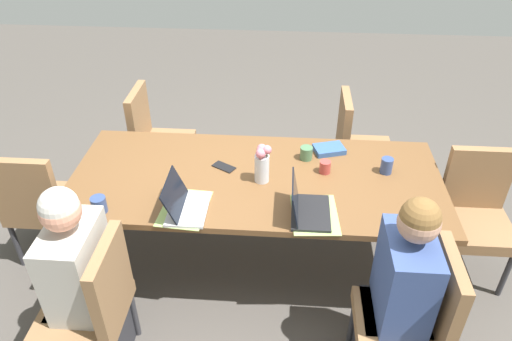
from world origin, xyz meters
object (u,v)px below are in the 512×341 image
object	(u,v)px
dining_table	(256,185)
book_red_cover	(329,149)
chair_near_left_near	(94,303)
chair_head_left_right_mid	(39,200)
person_near_left_near	(84,290)
laptop_near_left_near	(184,205)
chair_near_left_mid	(415,315)
chair_far_right_near	(357,143)
chair_far_left_far	(155,136)
coffee_mug_centre_left	(99,205)
chair_head_right_right_far	(476,210)
coffee_mug_near_right	(325,167)
phone_black	(224,167)
person_near_left_mid	(399,301)
coffee_mug_near_left	(387,166)
laptop_near_left_mid	(306,208)
flower_vase	(262,163)
coffee_mug_centre_right	(306,153)

from	to	relation	value
dining_table	book_red_cover	size ratio (longest dim) A/B	11.75
chair_near_left_near	chair_head_left_right_mid	distance (m)	1.06
person_near_left_near	laptop_near_left_near	distance (m)	0.70
chair_near_left_mid	chair_far_right_near	bearing A→B (deg)	94.56
chair_far_left_far	coffee_mug_centre_left	bearing A→B (deg)	-89.05
chair_far_left_far	chair_head_right_right_far	size ratio (longest dim) A/B	1.00
coffee_mug_near_right	phone_black	xyz separation A→B (m)	(-0.65, 0.01, -0.04)
chair_near_left_near	laptop_near_left_near	distance (m)	0.70
dining_table	person_near_left_mid	size ratio (longest dim) A/B	1.97
chair_far_right_near	chair_head_right_right_far	size ratio (longest dim) A/B	1.00
chair_head_left_right_mid	chair_near_left_mid	bearing A→B (deg)	-18.38
chair_near_left_near	chair_far_right_near	distance (m)	2.31
chair_far_left_far	book_red_cover	world-z (taller)	chair_far_left_far
dining_table	chair_head_right_right_far	bearing A→B (deg)	3.03
coffee_mug_near_left	coffee_mug_centre_left	distance (m)	1.77
chair_head_right_right_far	coffee_mug_centre_left	size ratio (longest dim) A/B	9.25
chair_near_left_near	coffee_mug_near_left	size ratio (longest dim) A/B	8.66
person_near_left_mid	chair_head_left_right_mid	bearing A→B (deg)	162.43
laptop_near_left_mid	chair_head_left_right_mid	bearing A→B (deg)	170.24
person_near_left_mid	chair_far_right_near	distance (m)	1.62
chair_near_left_near	person_near_left_near	world-z (taller)	person_near_left_near
chair_far_left_far	coffee_mug_near_left	distance (m)	1.89
chair_far_right_near	book_red_cover	world-z (taller)	chair_far_right_near
chair_near_left_mid	coffee_mug_near_right	distance (m)	1.04
coffee_mug_near_right	flower_vase	bearing A→B (deg)	-163.02
coffee_mug_near_left	coffee_mug_near_right	xyz separation A→B (m)	(-0.39, -0.03, -0.01)
chair_far_left_far	coffee_mug_centre_left	world-z (taller)	chair_far_left_far
chair_near_left_near	coffee_mug_near_left	distance (m)	1.91
chair_head_left_right_mid	flower_vase	size ratio (longest dim) A/B	3.46
chair_far_left_far	coffee_mug_near_left	xyz separation A→B (m)	(1.72, -0.74, 0.30)
person_near_left_near	coffee_mug_near_right	bearing A→B (deg)	34.14
chair_near_left_near	dining_table	bearing A→B (deg)	47.28
laptop_near_left_mid	laptop_near_left_near	size ratio (longest dim) A/B	1.00
chair_head_left_right_mid	coffee_mug_centre_right	distance (m)	1.83
laptop_near_left_mid	person_near_left_near	bearing A→B (deg)	-158.82
laptop_near_left_near	person_near_left_mid	bearing A→B (deg)	-18.38
chair_near_left_near	coffee_mug_centre_left	size ratio (longest dim) A/B	9.25
chair_far_left_far	chair_head_left_right_mid	size ratio (longest dim) A/B	1.00
chair_near_left_near	chair_head_left_right_mid	size ratio (longest dim) A/B	1.00
chair_near_left_mid	laptop_near_left_near	bearing A→B (deg)	160.20
laptop_near_left_mid	coffee_mug_centre_left	bearing A→B (deg)	-176.97
chair_head_right_right_far	chair_near_left_mid	bearing A→B (deg)	-122.47
person_near_left_near	coffee_mug_centre_left	distance (m)	0.48
coffee_mug_near_right	coffee_mug_near_left	bearing A→B (deg)	3.94
chair_far_right_near	chair_head_right_right_far	xyz separation A→B (m)	(0.70, -0.79, 0.00)
person_near_left_near	phone_black	world-z (taller)	person_near_left_near
chair_near_left_near	chair_far_left_far	bearing A→B (deg)	93.25
chair_near_left_near	chair_near_left_mid	distance (m)	1.67
flower_vase	coffee_mug_near_left	distance (m)	0.80
flower_vase	chair_near_left_near	bearing A→B (deg)	-135.34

